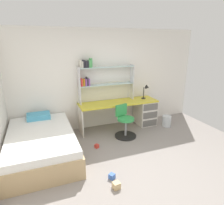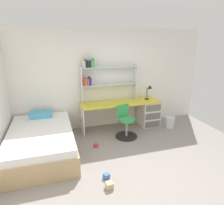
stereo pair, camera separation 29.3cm
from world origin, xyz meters
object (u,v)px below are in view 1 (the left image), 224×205
at_px(swivel_chair, 125,125).
at_px(toy_block_red_0, 97,146).
at_px(desk_lamp, 147,90).
at_px(toy_block_natural_2, 116,185).
at_px(desk, 137,110).
at_px(bed_platform, 42,144).
at_px(bookshelf_hutch, 99,76).
at_px(toy_block_blue_1, 112,176).
at_px(waste_bin, 167,121).

relative_size(swivel_chair, toy_block_red_0, 9.79).
bearing_deg(desk_lamp, swivel_chair, -148.92).
bearing_deg(toy_block_natural_2, desk, 54.99).
bearing_deg(bed_platform, bookshelf_hutch, 30.74).
bearing_deg(desk_lamp, toy_block_blue_1, -132.46).
xyz_separation_m(bed_platform, toy_block_blue_1, (1.05, -1.16, -0.22)).
xyz_separation_m(swivel_chair, waste_bin, (1.30, 0.12, -0.15)).
xyz_separation_m(toy_block_blue_1, toy_block_natural_2, (-0.02, -0.24, 0.01)).
distance_m(desk_lamp, toy_block_blue_1, 2.71).
distance_m(desk, swivel_chair, 0.80).
distance_m(bookshelf_hutch, toy_block_red_0, 1.71).
bearing_deg(waste_bin, bed_platform, -174.23).
distance_m(desk, toy_block_red_0, 1.66).
relative_size(desk, toy_block_blue_1, 23.19).
distance_m(toy_block_red_0, toy_block_natural_2, 1.31).
bearing_deg(bookshelf_hutch, toy_block_natural_2, -101.36).
bearing_deg(bookshelf_hutch, desk, -9.63).
height_order(desk, desk_lamp, desk_lamp).
bearing_deg(desk_lamp, bookshelf_hutch, 172.65).
bearing_deg(desk, bed_platform, -164.18).
bearing_deg(bed_platform, toy_block_blue_1, -48.04).
xyz_separation_m(desk, bed_platform, (-2.51, -0.71, -0.15)).
relative_size(swivel_chair, toy_block_blue_1, 8.63).
distance_m(bed_platform, toy_block_blue_1, 1.58).
distance_m(waste_bin, toy_block_blue_1, 2.62).
bearing_deg(bed_platform, toy_block_natural_2, -53.83).
bearing_deg(bookshelf_hutch, swivel_chair, -58.59).
bearing_deg(waste_bin, swivel_chair, -174.52).
distance_m(bed_platform, toy_block_red_0, 1.13).
xyz_separation_m(swivel_chair, toy_block_natural_2, (-0.88, -1.60, -0.24)).
height_order(bed_platform, toy_block_blue_1, bed_platform).
distance_m(swivel_chair, waste_bin, 1.31).
bearing_deg(waste_bin, toy_block_blue_1, -145.44).
bearing_deg(waste_bin, bookshelf_hutch, 161.92).
xyz_separation_m(desk, toy_block_natural_2, (-1.48, -2.12, -0.36)).
bearing_deg(desk, bookshelf_hutch, 170.37).
xyz_separation_m(bookshelf_hutch, bed_platform, (-1.49, -0.88, -1.12)).
xyz_separation_m(bookshelf_hutch, toy_block_natural_2, (-0.46, -2.29, -1.33)).
distance_m(bed_platform, toy_block_natural_2, 1.75).
relative_size(desk_lamp, swivel_chair, 0.50).
bearing_deg(swivel_chair, toy_block_blue_1, -122.26).
relative_size(bed_platform, toy_block_red_0, 26.03).
xyz_separation_m(swivel_chair, toy_block_blue_1, (-0.86, -1.36, -0.25)).
distance_m(desk, toy_block_blue_1, 2.41).
bearing_deg(toy_block_blue_1, desk, 52.01).
bearing_deg(swivel_chair, desk, 40.29).
relative_size(desk, desk_lamp, 5.36).
bearing_deg(bookshelf_hutch, waste_bin, -18.08).
distance_m(desk_lamp, swivel_chair, 1.21).
height_order(toy_block_red_0, toy_block_natural_2, toy_block_natural_2).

